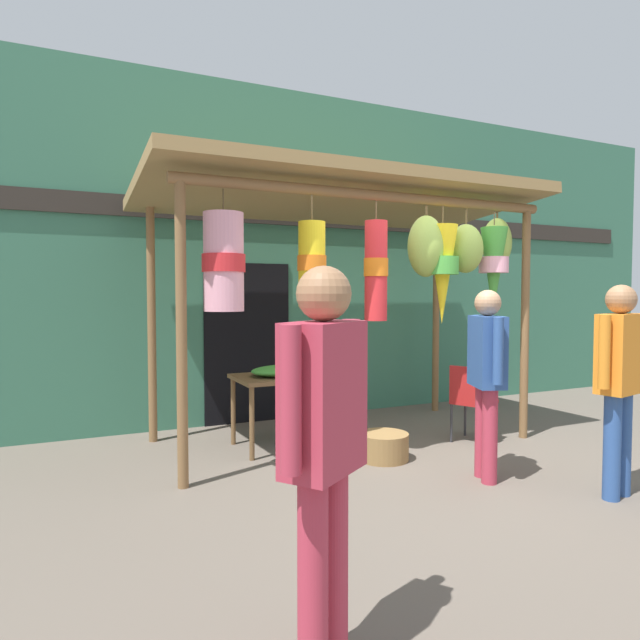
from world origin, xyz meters
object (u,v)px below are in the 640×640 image
display_table (288,383)px  customer_foreground (487,368)px  flower_heap_on_table (285,370)px  wicker_basket_by_table (384,446)px  shopper_by_bananas (324,432)px  vendor_in_orange (619,372)px  folding_chair (471,397)px

display_table → customer_foreground: (1.15, -1.73, 0.30)m
display_table → flower_heap_on_table: (-0.05, -0.03, 0.14)m
wicker_basket_by_table → flower_heap_on_table: bearing=131.0°
shopper_by_bananas → vendor_in_orange: bearing=15.4°
folding_chair → wicker_basket_by_table: 1.24m
vendor_in_orange → shopper_by_bananas: bearing=-164.6°
display_table → wicker_basket_by_table: display_table is taller
display_table → flower_heap_on_table: size_ratio=1.62×
flower_heap_on_table → vendor_in_orange: 3.09m
display_table → shopper_by_bananas: bearing=-109.5°
folding_chair → vendor_in_orange: size_ratio=0.50×
flower_heap_on_table → display_table: bearing=33.9°
flower_heap_on_table → customer_foreground: size_ratio=0.42×
display_table → flower_heap_on_table: bearing=-146.1°
flower_heap_on_table → wicker_basket_by_table: 1.28m
display_table → vendor_in_orange: 3.10m
display_table → shopper_by_bananas: 3.53m
folding_chair → vendor_in_orange: vendor_in_orange is taller
folding_chair → wicker_basket_by_table: folding_chair is taller
vendor_in_orange → display_table: bearing=125.8°
flower_heap_on_table → vendor_in_orange: bearing=-53.1°
wicker_basket_by_table → customer_foreground: bearing=-60.9°
folding_chair → customer_foreground: bearing=-124.6°
flower_heap_on_table → folding_chair: bearing=-20.3°
wicker_basket_by_table → shopper_by_bananas: bearing=-126.6°
wicker_basket_by_table → customer_foreground: size_ratio=0.29×
wicker_basket_by_table → customer_foreground: (0.49, -0.88, 0.84)m
flower_heap_on_table → folding_chair: 2.04m
display_table → vendor_in_orange: (1.80, -2.50, 0.33)m
folding_chair → vendor_in_orange: (-0.04, -1.77, 0.50)m
vendor_in_orange → customer_foreground: vendor_in_orange is taller
folding_chair → customer_foreground: customer_foreground is taller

